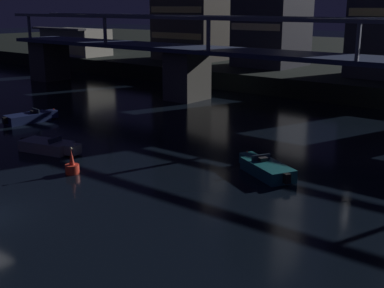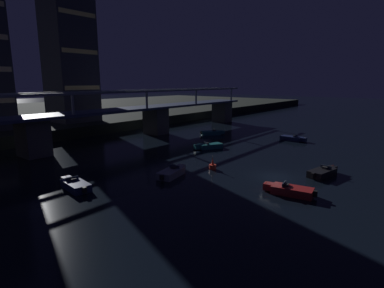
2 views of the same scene
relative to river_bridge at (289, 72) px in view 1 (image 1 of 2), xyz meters
name	(u,v)px [view 1 (image 1 of 2)]	position (x,y,z in m)	size (l,w,h in m)	color
river_bridge	(289,72)	(0.00, 0.00, 0.00)	(82.96, 6.40, 9.38)	#4C4944
waterfront_pavilion	(76,42)	(-47.30, 11.91, 0.26)	(12.40, 7.40, 4.70)	#B2AD9E
speedboat_near_right	(49,146)	(-7.25, -23.00, -3.77)	(5.21, 2.63, 1.16)	gray
speedboat_mid_left	(30,118)	(-16.92, -18.08, -3.77)	(2.35, 5.23, 1.16)	#19234C
speedboat_mid_right	(266,168)	(7.93, -17.54, -3.77)	(4.90, 3.48, 1.16)	#196066
channel_buoy	(72,167)	(-1.87, -25.13, -3.71)	(0.90, 0.90, 1.76)	red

